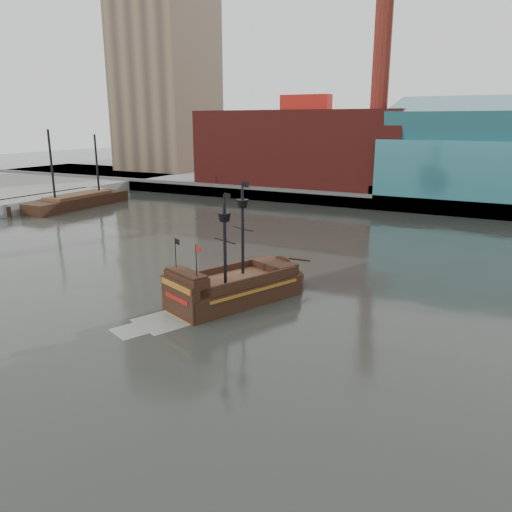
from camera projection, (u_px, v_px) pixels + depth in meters
The scene contains 7 objects.
ground at pixel (184, 363), 31.89m from camera, with size 400.00×400.00×0.00m, color #232621.
promenade_far at pixel (431, 187), 110.00m from camera, with size 220.00×60.00×2.00m, color slate.
seawall at pixel (402, 204), 84.80m from camera, with size 220.00×1.00×2.60m, color #4C4C49.
pier at pixel (8, 207), 83.51m from camera, with size 6.00×40.00×2.00m, color slate.
skyline at pixel (464, 69), 95.15m from camera, with size 149.00×45.00×62.00m.
pirate_ship at pixel (233, 291), 42.44m from camera, with size 9.44×15.11×10.89m.
docked_vessel at pixel (79, 202), 89.42m from camera, with size 5.57×21.24×14.32m.
Camera 1 is at (17.69, -23.43, 14.95)m, focal length 35.00 mm.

